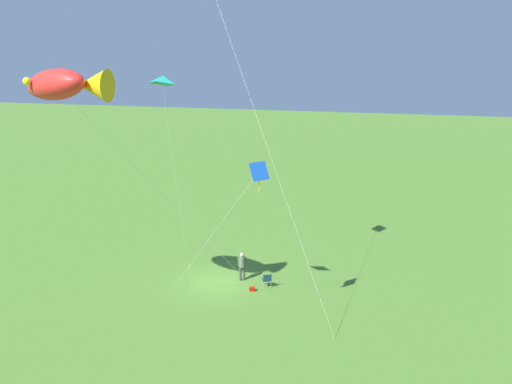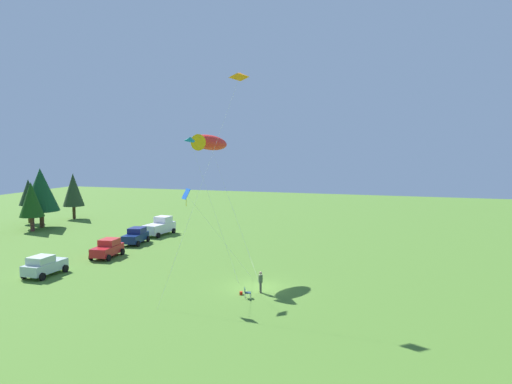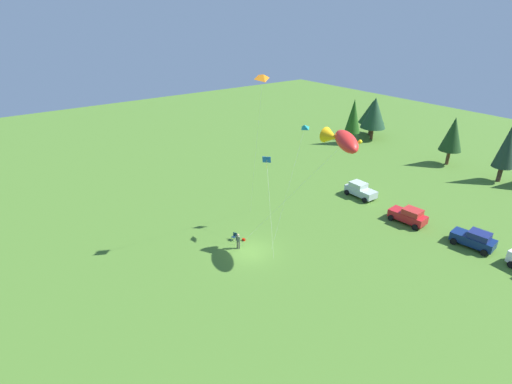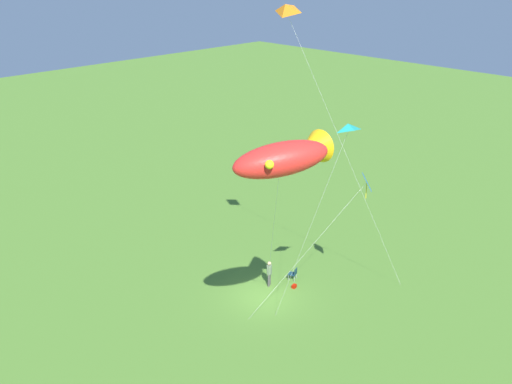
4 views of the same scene
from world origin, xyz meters
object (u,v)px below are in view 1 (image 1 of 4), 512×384
kite_diamond_blue (256,176)px  kite_delta_teal (163,81)px  person_kite_flyer (242,264)px  folding_chair (267,279)px  backpack_on_grass (252,289)px  kite_large_fish (65,85)px

kite_diamond_blue → kite_delta_teal: size_ratio=0.67×
person_kite_flyer → folding_chair: size_ratio=2.12×
folding_chair → kite_delta_teal: size_ratio=0.07×
person_kite_flyer → kite_delta_teal: kite_delta_teal is taller
person_kite_flyer → backpack_on_grass: (-0.93, 1.34, -0.91)m
person_kite_flyer → kite_delta_teal: 13.28m
kite_large_fish → kite_diamond_blue: bearing=-167.2°
backpack_on_grass → kite_large_fish: 15.22m
person_kite_flyer → backpack_on_grass: size_ratio=5.44×
kite_diamond_blue → person_kite_flyer: bearing=-68.6°
folding_chair → kite_delta_teal: bearing=127.2°
folding_chair → person_kite_flyer: bearing=45.5°
kite_large_fish → kite_delta_teal: 4.65m
person_kite_flyer → folding_chair: (-1.66, 0.64, -0.53)m
folding_chair → kite_delta_teal: 13.75m
kite_diamond_blue → kite_large_fish: bearing=12.8°
person_kite_flyer → kite_large_fish: size_ratio=0.13×
person_kite_flyer → kite_diamond_blue: bearing=173.4°
kite_diamond_blue → kite_delta_teal: (3.91, 1.52, 4.50)m
backpack_on_grass → kite_diamond_blue: 8.70m
kite_diamond_blue → kite_delta_teal: bearing=21.3°
backpack_on_grass → kite_large_fish: bearing=38.6°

